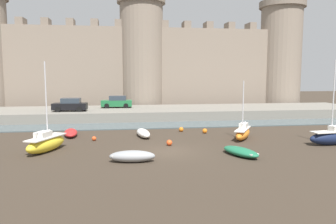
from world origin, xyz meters
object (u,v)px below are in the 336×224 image
Objects in this scene: mooring_buoy_off_centre at (181,129)px; mooring_buoy_near_shore at (94,139)px; sailboat_near_channel_right at (334,137)px; sailboat_midflat_right at (46,143)px; mooring_buoy_mid_mud at (205,131)px; car_quay_west at (70,105)px; sailboat_near_channel_left at (243,133)px; rowboat_foreground_right at (71,133)px; rowboat_foreground_centre at (241,151)px; car_quay_centre_east at (117,102)px; mooring_buoy_near_channel at (169,143)px; rowboat_midflat_left at (143,133)px; rowboat_foreground_left at (132,156)px.

mooring_buoy_off_centre is 8.98m from mooring_buoy_near_shore.
sailboat_midflat_right is at bearing 177.86° from sailboat_near_channel_right.
sailboat_midflat_right is 17.13× the size of mooring_buoy_near_shore.
mooring_buoy_mid_mud is 0.11× the size of car_quay_west.
car_quay_west is (-12.14, 9.32, 1.78)m from mooring_buoy_off_centre.
rowboat_foreground_right is (-15.41, 3.70, -0.26)m from sailboat_near_channel_left.
sailboat_near_channel_right reaches higher than rowboat_foreground_centre.
car_quay_centre_east is (-8.61, 14.16, 1.77)m from mooring_buoy_mid_mud.
sailboat_near_channel_left is at bearing -4.75° from mooring_buoy_near_shore.
sailboat_near_channel_right is 17.68× the size of mooring_buoy_near_shore.
sailboat_near_channel_right is (21.89, -7.05, 0.35)m from rowboat_foreground_right.
mooring_buoy_near_channel is at bearing -57.26° from car_quay_west.
rowboat_foreground_right is (-13.03, 9.46, 0.01)m from rowboat_foreground_centre.
sailboat_midflat_right is at bearing -157.28° from mooring_buoy_mid_mud.
car_quay_centre_east is (4.16, 13.68, 1.69)m from rowboat_foreground_right.
sailboat_near_channel_left is 13.12m from mooring_buoy_near_shore.
sailboat_near_channel_right is (8.86, 2.42, 0.36)m from rowboat_foreground_centre.
rowboat_midflat_left is 4.52m from mooring_buoy_near_shore.
rowboat_foreground_right reaches higher than mooring_buoy_near_shore.
mooring_buoy_off_centre reaches higher than mooring_buoy_near_shore.
rowboat_midflat_left is 0.85× the size of car_quay_centre_east.
mooring_buoy_off_centre is 1.19× the size of mooring_buoy_near_shore.
rowboat_foreground_centre is 0.85× the size of car_quay_west.
rowboat_foreground_centre is at bearing -32.64° from mooring_buoy_near_shore.
rowboat_foreground_right is 10.13m from mooring_buoy_near_channel.
car_quay_west is at bearing 106.71° from mooring_buoy_near_shore.
car_quay_west reaches higher than rowboat_midflat_left.
sailboat_near_channel_right reaches higher than car_quay_centre_east.
sailboat_near_channel_left is at bearing -50.66° from mooring_buoy_mid_mud.
rowboat_foreground_left is 0.75× the size of car_quay_west.
rowboat_foreground_right is at bearing -81.67° from car_quay_west.
rowboat_foreground_left is 0.45× the size of sailboat_near_channel_right.
rowboat_foreground_right is (0.88, 6.20, -0.35)m from sailboat_midflat_right.
sailboat_near_channel_right is (16.51, 2.98, 0.27)m from rowboat_foreground_left.
sailboat_near_channel_right is (15.20, -5.64, 0.31)m from rowboat_midflat_left.
mooring_buoy_near_channel is at bearing 173.24° from sailboat_near_channel_right.
mooring_buoy_near_shore is 0.09× the size of car_quay_west.
mooring_buoy_near_shore is 13.40m from car_quay_west.
car_quay_west is (-23.37, 17.14, 1.33)m from sailboat_near_channel_right.
rowboat_foreground_left is at bearing -175.79° from rowboat_foreground_centre.
rowboat_midflat_left is 15.38m from car_quay_centre_east.
sailboat_near_channel_right is 1.66× the size of car_quay_west.
mooring_buoy_near_channel is at bearing 4.44° from sailboat_midflat_right.
mooring_buoy_near_channel is at bearing -77.15° from car_quay_centre_east.
mooring_buoy_near_channel is (8.53, -5.46, -0.08)m from rowboat_foreground_right.
car_quay_centre_east is at bearing 92.94° from rowboat_foreground_left.
rowboat_foreground_left reaches higher than rowboat_midflat_left.
sailboat_midflat_right reaches higher than car_quay_west.
mooring_buoy_off_centre is (-11.23, 7.82, -0.44)m from sailboat_near_channel_right.
sailboat_near_channel_right is at bearing -27.31° from sailboat_near_channel_left.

